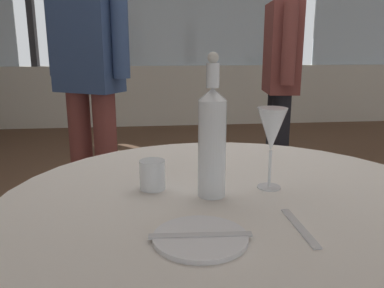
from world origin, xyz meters
The scene contains 10 objects.
ground_plane centered at (0.00, 0.00, 0.00)m, with size 15.19×15.19×0.00m, color brown.
window_wall_far centered at (0.00, 3.40, 1.15)m, with size 11.68×0.14×2.88m.
side_plate centered at (-0.24, -1.54, 0.75)m, with size 0.19×0.19×0.01m, color white.
butter_knife centered at (-0.24, -1.54, 0.75)m, with size 0.21×0.02×0.00m, color silver.
dinner_fork centered at (-0.02, -1.51, 0.75)m, with size 0.19×0.02×0.00m, color silver.
water_bottle centered at (-0.18, -1.30, 0.89)m, with size 0.07×0.07×0.37m.
wine_glass centered at (-0.01, -1.26, 0.90)m, with size 0.08×0.08×0.22m.
water_tumbler centered at (-0.33, -1.23, 0.78)m, with size 0.07×0.07×0.08m, color white.
diner_person_0 centered at (-0.66, 0.02, 1.03)m, with size 0.47×0.36×1.78m.
diner_person_1 centered at (0.59, 0.44, 0.93)m, with size 0.24×0.53×1.64m.
Camera 1 is at (-0.34, -2.25, 1.12)m, focal length 36.83 mm.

